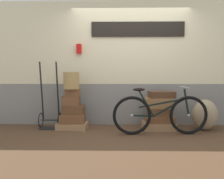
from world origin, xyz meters
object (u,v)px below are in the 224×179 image
at_px(suitcase_4, 73,93).
at_px(wicker_basket, 71,81).
at_px(suitcase_1, 73,119).
at_px(burlap_sack, 205,115).
at_px(suitcase_9, 161,94).
at_px(suitcase_3, 71,101).
at_px(luggage_trolley, 50,113).
at_px(bicycle, 160,114).
at_px(suitcase_8, 158,103).
at_px(suitcase_0, 72,126).
at_px(suitcase_6, 159,119).
at_px(suitcase_7, 160,112).
at_px(suitcase_5, 158,126).
at_px(suitcase_2, 74,110).

relative_size(suitcase_4, wicker_basket, 0.88).
bearing_deg(suitcase_1, burlap_sack, -1.59).
height_order(suitcase_9, burlap_sack, suitcase_9).
bearing_deg(suitcase_3, luggage_trolley, 171.72).
bearing_deg(bicycle, suitcase_8, 84.02).
distance_m(suitcase_0, suitcase_9, 1.90).
xyz_separation_m(suitcase_0, suitcase_8, (1.73, 0.03, 0.47)).
bearing_deg(suitcase_6, suitcase_7, 44.32).
relative_size(suitcase_4, suitcase_9, 0.60).
bearing_deg(suitcase_6, suitcase_4, 178.44).
bearing_deg(suitcase_9, bicycle, -107.73).
bearing_deg(suitcase_1, suitcase_5, -0.89).
height_order(suitcase_5, wicker_basket, wicker_basket).
bearing_deg(suitcase_6, suitcase_0, 179.25).
bearing_deg(wicker_basket, burlap_sack, -0.79).
height_order(suitcase_7, luggage_trolley, luggage_trolley).
bearing_deg(suitcase_0, burlap_sack, 3.57).
bearing_deg(burlap_sack, suitcase_0, 179.28).
xyz_separation_m(burlap_sack, bicycle, (-0.95, -0.35, 0.07)).
bearing_deg(suitcase_0, suitcase_2, 58.48).
bearing_deg(suitcase_3, suitcase_5, 1.17).
relative_size(suitcase_6, suitcase_9, 1.15).
distance_m(suitcase_8, wicker_basket, 1.80).
height_order(suitcase_4, burlap_sack, suitcase_4).
height_order(suitcase_8, bicycle, bicycle).
height_order(suitcase_7, bicycle, bicycle).
height_order(suitcase_6, luggage_trolley, luggage_trolley).
distance_m(suitcase_1, suitcase_5, 1.73).
bearing_deg(suitcase_8, suitcase_3, -172.74).
bearing_deg(burlap_sack, suitcase_1, 179.48).
height_order(suitcase_0, suitcase_6, suitcase_6).
distance_m(suitcase_2, bicycle, 1.71).
bearing_deg(burlap_sack, bicycle, -159.87).
bearing_deg(wicker_basket, luggage_trolley, 169.03).
bearing_deg(suitcase_2, suitcase_6, 2.98).
height_order(suitcase_6, bicycle, bicycle).
height_order(luggage_trolley, burlap_sack, luggage_trolley).
xyz_separation_m(suitcase_6, suitcase_8, (-0.02, 0.03, 0.33)).
bearing_deg(bicycle, suitcase_6, 80.30).
xyz_separation_m(suitcase_3, burlap_sack, (2.66, -0.05, -0.26)).
bearing_deg(bicycle, suitcase_4, 166.36).
distance_m(suitcase_3, burlap_sack, 2.68).
distance_m(suitcase_8, bicycle, 0.44).
bearing_deg(suitcase_6, suitcase_9, 36.67).
bearing_deg(suitcase_7, burlap_sack, -6.42).
bearing_deg(suitcase_0, suitcase_7, 4.35).
distance_m(suitcase_5, bicycle, 0.48).
relative_size(suitcase_6, luggage_trolley, 0.42).
bearing_deg(suitcase_2, bicycle, -9.80).
height_order(suitcase_6, burlap_sack, burlap_sack).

